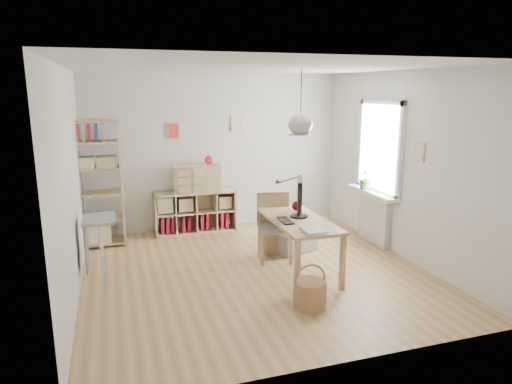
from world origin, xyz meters
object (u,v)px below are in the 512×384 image
object	(u,v)px
storage_chest	(291,236)
monitor	(300,196)
tall_bookshelf	(95,178)
chair	(274,222)
drawer_chest	(197,178)
desk	(298,226)
cube_shelf	(194,215)

from	to	relation	value
storage_chest	monitor	world-z (taller)	monitor
tall_bookshelf	chair	world-z (taller)	tall_bookshelf
drawer_chest	desk	bearing A→B (deg)	-58.15
chair	drawer_chest	bearing A→B (deg)	128.35
chair	storage_chest	world-z (taller)	chair
storage_chest	desk	bearing A→B (deg)	-126.38
storage_chest	tall_bookshelf	bearing A→B (deg)	139.09
chair	drawer_chest	size ratio (longest dim) A/B	1.21
desk	cube_shelf	distance (m)	2.48
tall_bookshelf	drawer_chest	xyz separation A→B (m)	(1.64, 0.24, -0.14)
chair	cube_shelf	bearing A→B (deg)	129.77
cube_shelf	chair	bearing A→B (deg)	-62.03
desk	chair	world-z (taller)	chair
desk	cube_shelf	xyz separation A→B (m)	(-1.02, 2.23, -0.36)
chair	tall_bookshelf	bearing A→B (deg)	162.30
tall_bookshelf	storage_chest	xyz separation A→B (m)	(2.84, -1.10, -0.87)
storage_chest	chair	bearing A→B (deg)	-163.37
chair	storage_chest	size ratio (longest dim) A/B	1.12
cube_shelf	chair	distance (m)	1.90
monitor	chair	bearing A→B (deg)	132.64
monitor	drawer_chest	bearing A→B (deg)	137.27
storage_chest	monitor	xyz separation A→B (m)	(-0.21, -0.77, 0.83)
drawer_chest	tall_bookshelf	bearing A→B (deg)	-163.24
monitor	desk	bearing A→B (deg)	-96.41
chair	desk	bearing A→B (deg)	-64.57
chair	drawer_chest	xyz separation A→B (m)	(-0.81, 1.63, 0.40)
monitor	drawer_chest	size ratio (longest dim) A/B	0.73
cube_shelf	desk	bearing A→B (deg)	-65.39
chair	monitor	distance (m)	0.71
cube_shelf	tall_bookshelf	distance (m)	1.77
cube_shelf	drawer_chest	bearing A→B (deg)	-29.46
desk	storage_chest	size ratio (longest dim) A/B	1.74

